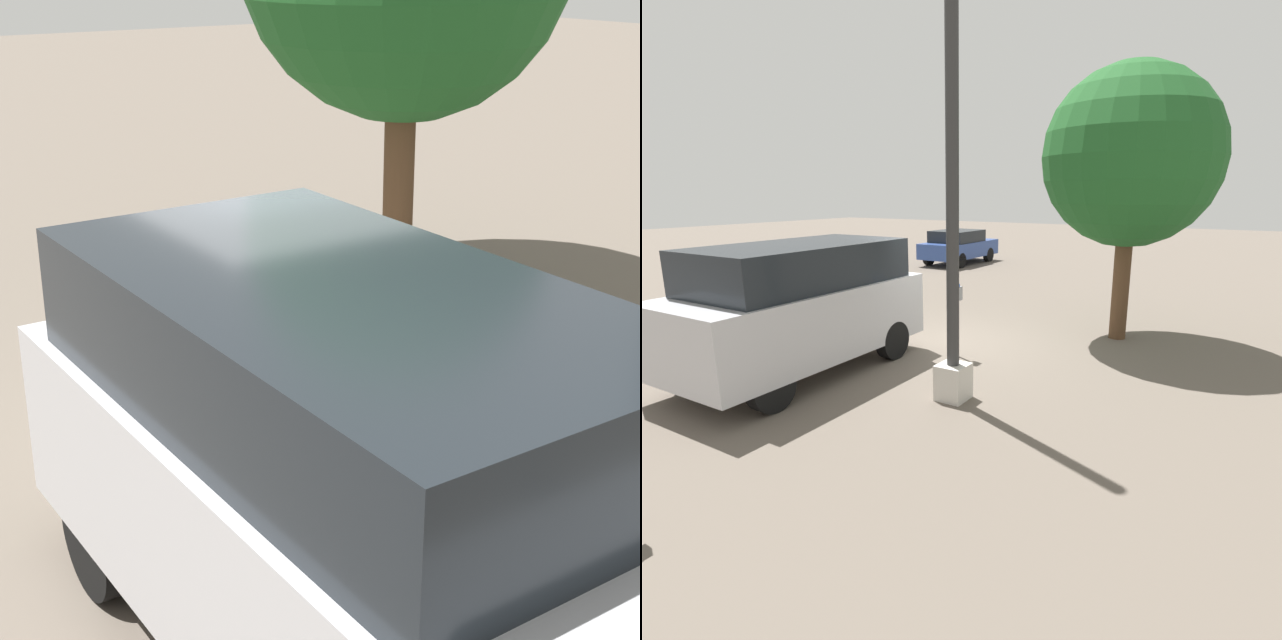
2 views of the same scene
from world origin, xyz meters
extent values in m
plane|color=#60564C|center=(0.00, 0.00, 0.00)|extent=(80.00, 80.00, 0.00)
cylinder|color=gray|center=(0.54, 0.54, 0.55)|extent=(0.05, 0.05, 1.09)
cube|color=gray|center=(0.54, 0.54, 1.22)|extent=(0.20, 0.12, 0.26)
sphere|color=navy|center=(0.54, 0.54, 1.37)|extent=(0.11, 0.11, 0.11)
cube|color=beige|center=(2.31, 1.54, 0.28)|extent=(0.44, 0.44, 0.55)
cylinder|color=#2D2D2D|center=(2.31, 1.54, 3.66)|extent=(0.18, 0.18, 6.21)
cube|color=#B2B2B7|center=(2.63, -1.34, 0.94)|extent=(4.43, 2.03, 1.15)
cube|color=black|center=(2.52, -1.34, 1.86)|extent=(3.54, 1.86, 0.70)
cube|color=orange|center=(4.79, -0.68, 0.51)|extent=(0.08, 0.12, 0.20)
cylinder|color=black|center=(4.00, -0.45, 0.36)|extent=(0.72, 0.24, 0.72)
cylinder|color=black|center=(4.00, -2.23, 0.36)|extent=(0.72, 0.24, 0.72)
cylinder|color=black|center=(1.26, -0.45, 0.36)|extent=(0.72, 0.24, 0.72)
cylinder|color=black|center=(1.26, -2.22, 0.36)|extent=(0.72, 0.24, 0.72)
cube|color=#2D478C|center=(-10.61, -6.11, 0.64)|extent=(3.93, 1.89, 0.65)
cube|color=black|center=(-10.41, -6.11, 1.21)|extent=(2.17, 1.71, 0.49)
cube|color=orange|center=(-12.51, -6.66, 0.46)|extent=(0.08, 0.12, 0.20)
cylinder|color=black|center=(-11.83, -6.88, 0.31)|extent=(0.63, 0.23, 0.63)
cylinder|color=black|center=(-11.80, -5.29, 0.31)|extent=(0.63, 0.23, 0.63)
cylinder|color=black|center=(-9.42, -6.93, 0.31)|extent=(0.63, 0.23, 0.63)
cylinder|color=black|center=(-9.38, -5.34, 0.31)|extent=(0.63, 0.23, 0.63)
cylinder|color=#513823|center=(-2.30, 2.84, 1.24)|extent=(0.35, 0.35, 2.48)
sphere|color=#1E5623|center=(-2.30, 2.84, 3.71)|extent=(3.52, 3.52, 3.52)
camera|label=1|loc=(6.25, -3.97, 3.75)|focal=55.00mm
camera|label=2|loc=(8.29, 5.24, 3.03)|focal=28.00mm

